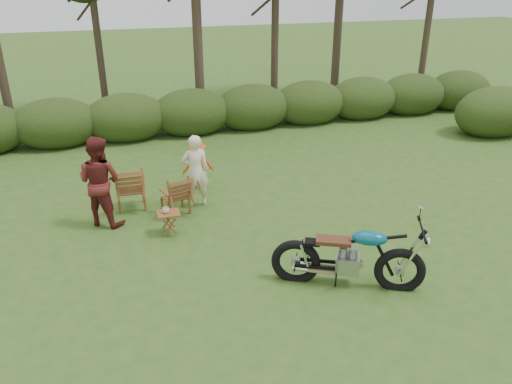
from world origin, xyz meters
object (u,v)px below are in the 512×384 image
object	(u,v)px
motorcycle	(345,284)
cup	(166,210)
lawn_chair_left	(132,207)
child	(199,187)
lawn_chair_right	(176,213)
adult_b	(105,222)
side_table	(169,223)
adult_a	(197,205)

from	to	relation	value
motorcycle	cup	world-z (taller)	motorcycle
lawn_chair_left	child	size ratio (longest dim) A/B	0.85
lawn_chair_right	adult_b	size ratio (longest dim) A/B	0.46
child	adult_b	bearing A→B (deg)	25.23
lawn_chair_left	side_table	world-z (taller)	lawn_chair_left
adult_b	child	distance (m)	2.52
lawn_chair_right	child	world-z (taller)	child
lawn_chair_left	adult_a	world-z (taller)	adult_a
lawn_chair_left	cup	distance (m)	1.61
adult_b	lawn_chair_right	bearing A→B (deg)	-143.37
cup	child	distance (m)	2.39
side_table	cup	bearing A→B (deg)	167.36
motorcycle	adult_b	size ratio (longest dim) A/B	1.27
adult_b	child	bearing A→B (deg)	-115.27
lawn_chair_left	side_table	size ratio (longest dim) A/B	2.11
adult_a	child	xyz separation A→B (m)	(0.24, 0.95, 0.00)
lawn_chair_left	adult_b	bearing A→B (deg)	44.52
side_table	cup	size ratio (longest dim) A/B	3.45
adult_b	motorcycle	bearing A→B (deg)	173.02
motorcycle	adult_b	distance (m)	5.08
lawn_chair_left	adult_a	size ratio (longest dim) A/B	0.61
adult_a	adult_b	xyz separation A→B (m)	(-1.97, -0.25, 0.00)
cup	adult_a	xyz separation A→B (m)	(0.82, 1.12, -0.52)
motorcycle	cup	size ratio (longest dim) A/B	17.46
motorcycle	adult_a	xyz separation A→B (m)	(-1.73, 3.72, 0.00)
lawn_chair_right	lawn_chair_left	world-z (taller)	lawn_chair_left
adult_b	lawn_chair_left	bearing A→B (deg)	-100.88
motorcycle	adult_a	size ratio (longest dim) A/B	1.46
motorcycle	adult_a	world-z (taller)	adult_a
motorcycle	side_table	world-z (taller)	motorcycle
child	adult_a	bearing A→B (deg)	72.61
side_table	cup	xyz separation A→B (m)	(-0.04, 0.01, 0.29)
side_table	lawn_chair_right	bearing A→B (deg)	72.82
lawn_chair_right	cup	distance (m)	1.07
lawn_chair_right	lawn_chair_left	bearing A→B (deg)	-46.49
cup	child	bearing A→B (deg)	62.90
side_table	adult_b	size ratio (longest dim) A/B	0.25
lawn_chair_left	cup	world-z (taller)	cup
lawn_chair_right	side_table	distance (m)	0.96
lawn_chair_left	child	distance (m)	1.74
lawn_chair_right	side_table	size ratio (longest dim) A/B	1.85
motorcycle	lawn_chair_left	world-z (taller)	motorcycle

